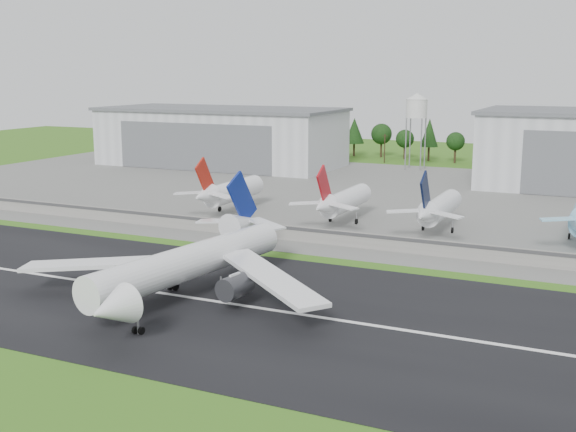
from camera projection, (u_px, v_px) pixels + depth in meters
The scene contains 13 objects.
ground at pixel (135, 312), 114.08m from camera, with size 600.00×600.00×0.00m, color #3F6A19.
runway at pixel (171, 295), 122.96m from camera, with size 320.00×60.00×0.10m, color black.
runway_centerline at pixel (171, 294), 122.95m from camera, with size 220.00×1.00×0.02m, color white.
apron at pixel (374, 196), 220.73m from camera, with size 320.00×150.00×0.10m, color slate.
blast_fence at pixel (283, 232), 162.60m from camera, with size 240.00×0.61×3.50m.
hangar_west at pixel (221, 136), 291.48m from camera, with size 97.00×44.00×23.20m.
water_tower at pixel (417, 106), 275.75m from camera, with size 8.40×8.40×29.40m.
utility_poles at pixel (436, 166), 291.84m from camera, with size 230.00×3.00×12.00m, color black, non-canonical shape.
treeline at pixel (445, 162), 305.18m from camera, with size 320.00×16.00×22.00m, color black, non-canonical shape.
main_airliner at pixel (188, 271), 120.01m from camera, with size 56.67×59.19×18.17m.
parked_jet_red_a at pixel (228, 191), 191.91m from camera, with size 7.36×31.29×16.57m.
parked_jet_red_b at pixel (341, 201), 178.56m from camera, with size 7.36×31.29×16.41m.
parked_jet_navy at pixel (437, 209), 168.67m from camera, with size 7.36×31.29×16.44m.
Camera 1 is at (67.93, -88.43, 37.44)m, focal length 45.00 mm.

